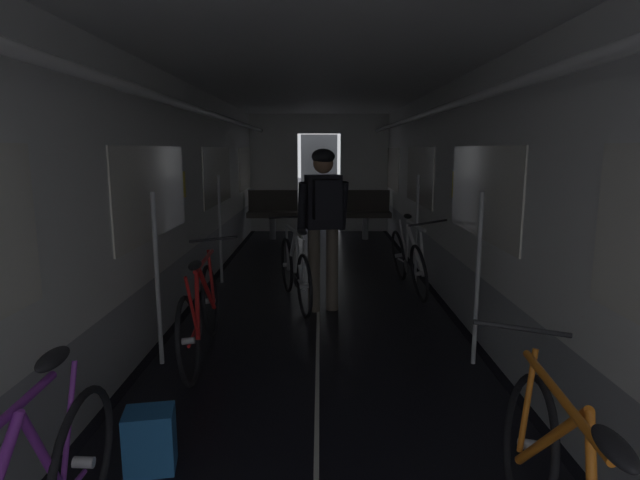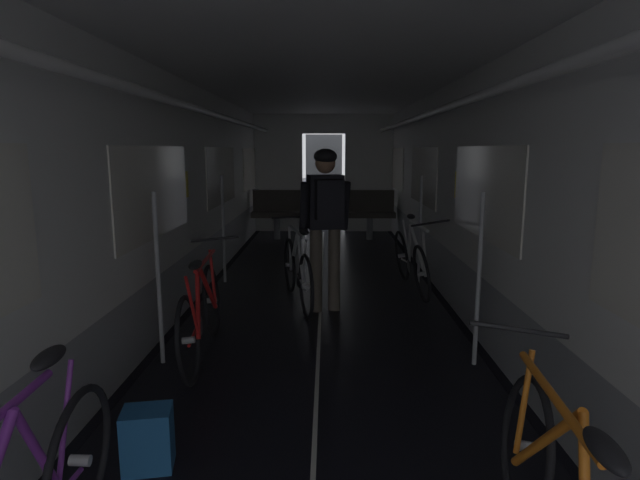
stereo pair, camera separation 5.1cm
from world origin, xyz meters
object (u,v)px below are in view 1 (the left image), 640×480
(bench_seat_far_right, at_px, (367,210))
(bicycle_silver_in_aisle, at_px, (297,270))
(bench_seat_far_left, at_px, (275,210))
(bicycle_white, at_px, (410,260))
(person_cyclist_aisle, at_px, (326,212))
(bicycle_red, at_px, (203,313))
(backpack_on_floor, at_px, (152,440))

(bench_seat_far_right, xyz_separation_m, bicycle_silver_in_aisle, (-1.16, -4.32, -0.18))
(bench_seat_far_left, bearing_deg, bench_seat_far_right, 0.00)
(bicycle_white, bearing_deg, person_cyclist_aisle, -141.06)
(bench_seat_far_left, bearing_deg, person_cyclist_aisle, -78.16)
(bench_seat_far_left, xyz_separation_m, bicycle_red, (-0.07, -5.84, -0.19))
(bicycle_silver_in_aisle, bearing_deg, bench_seat_far_right, 75.00)
(person_cyclist_aisle, distance_m, bicycle_silver_in_aisle, 0.80)
(bench_seat_far_left, xyz_separation_m, bicycle_white, (2.02, -3.73, -0.19))
(bench_seat_far_right, height_order, bicycle_red, bench_seat_far_right)
(bench_seat_far_left, bearing_deg, bicycle_red, -90.67)
(bicycle_red, distance_m, person_cyclist_aisle, 1.76)
(bicycle_red, relative_size, backpack_on_floor, 4.98)
(bicycle_red, bearing_deg, person_cyclist_aisle, 50.62)
(bench_seat_far_right, height_order, person_cyclist_aisle, person_cyclist_aisle)
(bench_seat_far_left, xyz_separation_m, bicycle_silver_in_aisle, (0.64, -4.32, -0.18))
(person_cyclist_aisle, bearing_deg, bench_seat_far_right, 79.64)
(backpack_on_floor, bearing_deg, bench_seat_far_left, 90.02)
(bicycle_red, xyz_separation_m, bicycle_silver_in_aisle, (0.71, 1.52, 0.00))
(person_cyclist_aisle, distance_m, backpack_on_floor, 3.09)
(bench_seat_far_right, height_order, backpack_on_floor, bench_seat_far_right)
(bicycle_white, bearing_deg, bicycle_red, -134.69)
(bench_seat_far_left, height_order, bicycle_red, bench_seat_far_left)
(bicycle_white, bearing_deg, bicycle_silver_in_aisle, -156.90)
(bicycle_red, bearing_deg, bicycle_silver_in_aisle, 64.96)
(bench_seat_far_right, relative_size, bicycle_silver_in_aisle, 0.59)
(bicycle_red, height_order, bicycle_silver_in_aisle, bicycle_red)
(person_cyclist_aisle, bearing_deg, backpack_on_floor, -108.94)
(bench_seat_far_left, xyz_separation_m, bench_seat_far_right, (1.80, 0.00, 0.00))
(bicycle_white, height_order, person_cyclist_aisle, person_cyclist_aisle)
(bicycle_silver_in_aisle, distance_m, backpack_on_floor, 3.13)
(bicycle_red, bearing_deg, bicycle_white, 45.31)
(bicycle_silver_in_aisle, bearing_deg, backpack_on_floor, -101.80)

